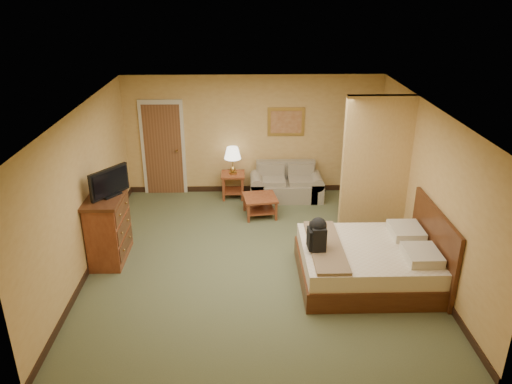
{
  "coord_description": "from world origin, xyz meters",
  "views": [
    {
      "loc": [
        -0.21,
        -7.39,
        4.37
      ],
      "look_at": [
        0.0,
        0.6,
        0.98
      ],
      "focal_mm": 35.0,
      "sensor_mm": 36.0,
      "label": 1
    }
  ],
  "objects_px": {
    "coffee_table": "(260,202)",
    "dresser": "(109,227)",
    "loveseat": "(286,187)",
    "bed": "(374,262)"
  },
  "relations": [
    {
      "from": "coffee_table",
      "to": "bed",
      "type": "bearing_deg",
      "value": -54.62
    },
    {
      "from": "loveseat",
      "to": "coffee_table",
      "type": "distance_m",
      "value": 1.05
    },
    {
      "from": "coffee_table",
      "to": "dresser",
      "type": "bearing_deg",
      "value": -148.0
    },
    {
      "from": "loveseat",
      "to": "coffee_table",
      "type": "height_order",
      "value": "loveseat"
    },
    {
      "from": "coffee_table",
      "to": "dresser",
      "type": "height_order",
      "value": "dresser"
    },
    {
      "from": "dresser",
      "to": "coffee_table",
      "type": "bearing_deg",
      "value": 32.0
    },
    {
      "from": "loveseat",
      "to": "dresser",
      "type": "height_order",
      "value": "dresser"
    },
    {
      "from": "coffee_table",
      "to": "bed",
      "type": "relative_size",
      "value": 0.33
    },
    {
      "from": "dresser",
      "to": "bed",
      "type": "bearing_deg",
      "value": -10.4
    },
    {
      "from": "loveseat",
      "to": "dresser",
      "type": "bearing_deg",
      "value": -142.15
    }
  ]
}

